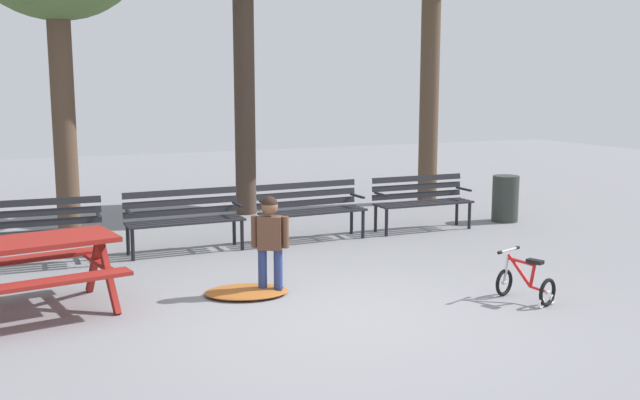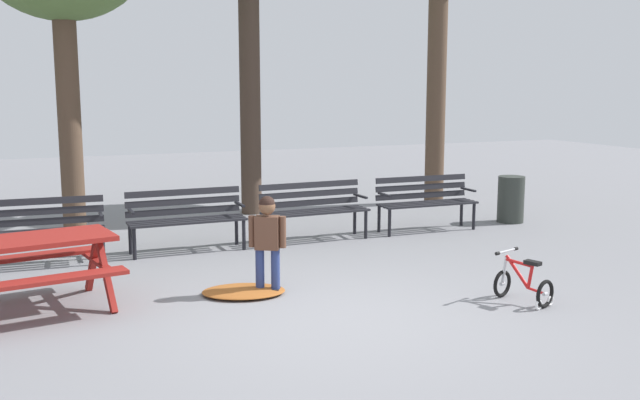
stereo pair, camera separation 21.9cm
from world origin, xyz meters
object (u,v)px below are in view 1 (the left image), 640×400
Objects in this scene: park_bench_right at (311,206)px; child_standing at (270,237)px; park_bench_far_left at (37,227)px; trash_bin at (505,199)px; picnic_table at (21,258)px; kids_bicycle at (526,283)px; park_bench_left at (184,215)px; park_bench_far_right at (421,198)px.

child_standing is at bearing -122.49° from park_bench_right.
park_bench_right is at bearing 0.97° from park_bench_far_left.
park_bench_right is 3.59m from trash_bin.
kids_bicycle is at bearing -18.82° from picnic_table.
park_bench_left is at bearing 44.72° from picnic_table.
park_bench_far_left and park_bench_right have the same top height.
trash_bin reaches higher than picnic_table.
trash_bin is (5.49, 0.00, -0.12)m from park_bench_left.
park_bench_far_right is (5.70, 0.05, 0.00)m from park_bench_far_left.
child_standing is at bearing 149.92° from kids_bicycle.
park_bench_far_left is (0.25, 2.05, -0.08)m from picnic_table.
park_bench_far_left is at bearing -177.77° from park_bench_left.
kids_bicycle is (2.75, -3.79, -0.31)m from park_bench_left.
kids_bicycle is (4.90, -1.67, -0.39)m from picnic_table.
trash_bin is (7.63, 2.13, -0.21)m from picnic_table.
picnic_table is 1.23× the size of park_bench_far_left.
kids_bicycle is at bearing -125.75° from trash_bin.
park_bench_left is at bearing 98.72° from child_standing.
park_bench_left is 3.80m from park_bench_far_right.
picnic_table reaches higher than kids_bicycle.
park_bench_far_left reaches higher than picnic_table.
park_bench_left is at bearing 2.23° from park_bench_far_left.
picnic_table is at bearing -164.43° from trash_bin.
child_standing is 5.66m from trash_bin.
child_standing is (2.26, -2.34, 0.13)m from park_bench_far_left.
child_standing is (2.51, -0.29, 0.05)m from picnic_table.
park_bench_left is 2.07× the size of trash_bin.
park_bench_far_left is at bearing 83.11° from picnic_table.
child_standing reaches higher than picnic_table.
park_bench_far_left is 7.38m from trash_bin.
park_bench_right is at bearing 57.51° from child_standing.
child_standing reaches higher than kids_bicycle.
picnic_table is 3.02m from park_bench_left.
kids_bicycle is (2.38, -1.38, -0.44)m from child_standing.
park_bench_far_right reaches higher than kids_bicycle.
picnic_table is 7.92m from trash_bin.
child_standing reaches higher than park_bench_left.
park_bench_far_right is at bearing 19.44° from picnic_table.
kids_bicycle is 4.68m from trash_bin.
park_bench_far_left is 1.01× the size of park_bench_left.
child_standing reaches higher than park_bench_far_right.
kids_bicycle is at bearing -54.00° from park_bench_left.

